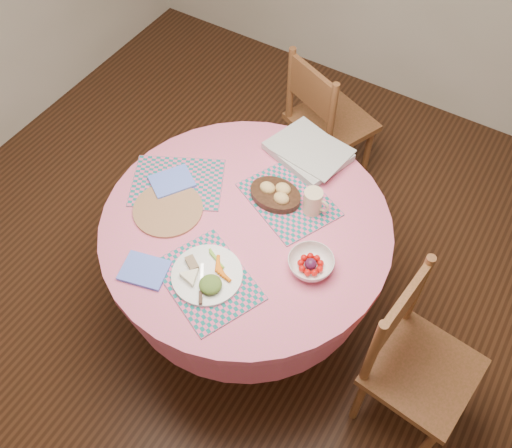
% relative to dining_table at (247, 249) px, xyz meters
% --- Properties ---
extents(ground, '(4.00, 4.00, 0.00)m').
position_rel_dining_table_xyz_m(ground, '(0.00, 0.00, -0.56)').
color(ground, '#331C0F').
rests_on(ground, ground).
extents(room_envelope, '(4.01, 4.01, 2.71)m').
position_rel_dining_table_xyz_m(room_envelope, '(0.00, 0.00, 1.16)').
color(room_envelope, silver).
rests_on(room_envelope, ground).
extents(dining_table, '(1.24, 1.24, 0.75)m').
position_rel_dining_table_xyz_m(dining_table, '(0.00, 0.00, 0.00)').
color(dining_table, '#E16977').
rests_on(dining_table, ground).
extents(chair_right, '(0.45, 0.46, 0.91)m').
position_rel_dining_table_xyz_m(chair_right, '(0.84, -0.06, -0.08)').
color(chair_right, brown).
rests_on(chair_right, ground).
extents(chair_back, '(0.54, 0.53, 0.89)m').
position_rel_dining_table_xyz_m(chair_back, '(-0.12, 1.02, -0.09)').
color(chair_back, brown).
rests_on(chair_back, ground).
extents(placemat_front, '(0.49, 0.44, 0.01)m').
position_rel_dining_table_xyz_m(placemat_front, '(0.02, -0.32, 0.20)').
color(placemat_front, '#126967').
rests_on(placemat_front, dining_table).
extents(placemat_left, '(0.49, 0.45, 0.01)m').
position_rel_dining_table_xyz_m(placemat_left, '(-0.38, 0.03, 0.20)').
color(placemat_left, '#126967').
rests_on(placemat_left, dining_table).
extents(placemat_back, '(0.49, 0.44, 0.01)m').
position_rel_dining_table_xyz_m(placemat_back, '(0.09, 0.21, 0.20)').
color(placemat_back, '#126967').
rests_on(placemat_back, dining_table).
extents(wicker_trivet, '(0.30, 0.30, 0.01)m').
position_rel_dining_table_xyz_m(wicker_trivet, '(-0.32, -0.12, 0.20)').
color(wicker_trivet, '#946140').
rests_on(wicker_trivet, dining_table).
extents(napkin_near, '(0.21, 0.18, 0.01)m').
position_rel_dining_table_xyz_m(napkin_near, '(-0.22, -0.41, 0.20)').
color(napkin_near, '#5C78EE').
rests_on(napkin_near, dining_table).
extents(napkin_far, '(0.22, 0.23, 0.01)m').
position_rel_dining_table_xyz_m(napkin_far, '(-0.40, 0.02, 0.21)').
color(napkin_far, '#5C78EE').
rests_on(napkin_far, placemat_left).
extents(dinner_plate, '(0.28, 0.28, 0.05)m').
position_rel_dining_table_xyz_m(dinner_plate, '(0.02, -0.31, 0.22)').
color(dinner_plate, white).
rests_on(dinner_plate, placemat_front).
extents(bread_bowl, '(0.23, 0.23, 0.08)m').
position_rel_dining_table_xyz_m(bread_bowl, '(0.04, 0.18, 0.23)').
color(bread_bowl, black).
rests_on(bread_bowl, placemat_back).
extents(latte_mug, '(0.12, 0.08, 0.12)m').
position_rel_dining_table_xyz_m(latte_mug, '(0.21, 0.20, 0.26)').
color(latte_mug, beige).
rests_on(latte_mug, placemat_back).
extents(fruit_bowl, '(0.22, 0.22, 0.06)m').
position_rel_dining_table_xyz_m(fruit_bowl, '(0.34, -0.05, 0.22)').
color(fruit_bowl, white).
rests_on(fruit_bowl, dining_table).
extents(newspaper_stack, '(0.40, 0.36, 0.04)m').
position_rel_dining_table_xyz_m(newspaper_stack, '(0.04, 0.48, 0.22)').
color(newspaper_stack, silver).
rests_on(newspaper_stack, dining_table).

